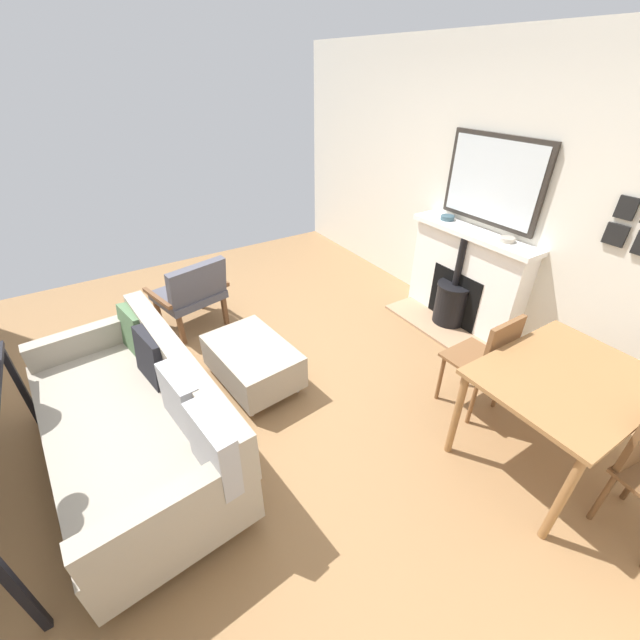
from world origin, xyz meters
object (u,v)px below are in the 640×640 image
(sofa, at_px, (140,420))
(mantel_bowl_near, at_px, (447,217))
(fireplace, at_px, (462,283))
(armchair_accent, at_px, (192,291))
(mantel_bowl_far, at_px, (507,239))
(ottoman, at_px, (253,361))
(dining_chair_near_fireplace, at_px, (487,357))
(dining_table, at_px, (565,388))

(sofa, bearing_deg, mantel_bowl_near, -172.10)
(fireplace, bearing_deg, armchair_accent, -29.01)
(mantel_bowl_near, relative_size, armchair_accent, 0.18)
(mantel_bowl_far, bearing_deg, mantel_bowl_near, -90.00)
(ottoman, bearing_deg, fireplace, 174.00)
(mantel_bowl_far, bearing_deg, sofa, -4.50)
(ottoman, bearing_deg, mantel_bowl_near, -176.86)
(mantel_bowl_near, xyz_separation_m, dining_chair_near_fireplace, (0.93, 1.37, -0.52))
(sofa, bearing_deg, dining_chair_near_fireplace, 158.56)
(mantel_bowl_near, height_order, dining_table, mantel_bowl_near)
(fireplace, distance_m, dining_table, 1.81)
(dining_chair_near_fireplace, bearing_deg, ottoman, -42.13)
(sofa, distance_m, dining_chair_near_fireplace, 2.51)
(fireplace, height_order, armchair_accent, fireplace)
(sofa, xyz_separation_m, dining_chair_near_fireplace, (-2.33, 0.91, 0.17))
(armchair_accent, relative_size, dining_table, 0.73)
(mantel_bowl_far, distance_m, sofa, 3.35)
(mantel_bowl_near, xyz_separation_m, ottoman, (2.31, 0.13, -0.81))
(dining_table, bearing_deg, armchair_accent, -62.31)
(mantel_bowl_far, bearing_deg, fireplace, -84.25)
(mantel_bowl_near, distance_m, armchair_accent, 2.71)
(mantel_bowl_far, distance_m, ottoman, 2.51)
(ottoman, xyz_separation_m, armchair_accent, (0.15, -1.11, 0.21))
(mantel_bowl_far, xyz_separation_m, armchair_accent, (2.46, -1.69, -0.60))
(mantel_bowl_far, relative_size, sofa, 0.07)
(mantel_bowl_far, relative_size, dining_chair_near_fireplace, 0.15)
(dining_table, bearing_deg, fireplace, -120.03)
(dining_table, xyz_separation_m, dining_chair_near_fireplace, (-0.00, -0.56, -0.13))
(ottoman, bearing_deg, mantel_bowl_far, 165.81)
(fireplace, relative_size, sofa, 0.68)
(fireplace, height_order, ottoman, fireplace)
(mantel_bowl_far, bearing_deg, dining_table, 52.38)
(mantel_bowl_near, bearing_deg, ottoman, 3.14)
(ottoman, bearing_deg, armchair_accent, -82.12)
(fireplace, distance_m, ottoman, 2.29)
(mantel_bowl_far, height_order, armchair_accent, mantel_bowl_far)
(mantel_bowl_far, bearing_deg, ottoman, -14.19)
(mantel_bowl_near, distance_m, sofa, 3.37)
(mantel_bowl_near, bearing_deg, mantel_bowl_far, 90.00)
(fireplace, bearing_deg, dining_chair_near_fireplace, 48.09)
(sofa, height_order, ottoman, sofa)
(sofa, relative_size, ottoman, 2.24)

